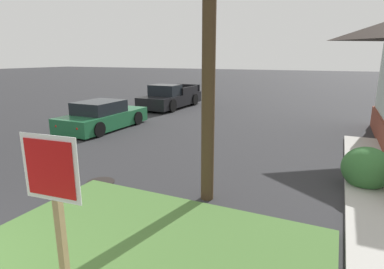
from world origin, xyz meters
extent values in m
cube|color=#A3845B|center=(2.16, 1.01, 1.13)|extent=(0.10, 0.10, 2.10)
cube|color=white|center=(2.16, 0.96, 1.84)|extent=(0.81, 0.08, 0.81)
cube|color=red|center=(2.16, 0.94, 1.84)|extent=(0.69, 0.07, 0.69)
cylinder|color=black|center=(-0.16, 4.32, 0.01)|extent=(0.70, 0.70, 0.02)
cube|color=#1E6038|center=(-4.27, 9.31, 0.41)|extent=(1.83, 4.28, 0.64)
cube|color=black|center=(-4.27, 9.10, 0.97)|extent=(1.57, 1.97, 0.56)
cylinder|color=black|center=(-5.12, 10.64, 0.31)|extent=(0.22, 0.62, 0.62)
cylinder|color=black|center=(-3.40, 10.64, 0.31)|extent=(0.22, 0.62, 0.62)
cylinder|color=black|center=(-5.13, 7.99, 0.31)|extent=(0.22, 0.62, 0.62)
cylinder|color=black|center=(-3.41, 7.99, 0.31)|extent=(0.22, 0.62, 0.62)
sphere|color=white|center=(-4.81, 11.40, 0.47)|extent=(0.14, 0.14, 0.14)
sphere|color=red|center=(-4.82, 7.22, 0.47)|extent=(0.12, 0.12, 0.12)
sphere|color=white|center=(-3.71, 11.40, 0.47)|extent=(0.14, 0.14, 0.14)
sphere|color=red|center=(-3.73, 7.22, 0.47)|extent=(0.12, 0.12, 0.12)
cube|color=black|center=(-4.46, 15.88, 0.50)|extent=(1.97, 5.06, 0.68)
cube|color=black|center=(-4.46, 15.18, 1.14)|extent=(1.70, 1.33, 0.68)
cube|color=black|center=(-3.54, 16.76, 1.06)|extent=(0.12, 2.12, 0.44)
cube|color=black|center=(-5.36, 16.77, 1.06)|extent=(0.12, 2.12, 0.44)
cube|color=black|center=(-4.43, 18.35, 1.06)|extent=(1.73, 0.12, 0.44)
cylinder|color=black|center=(-3.57, 14.36, 0.38)|extent=(0.27, 0.76, 0.76)
cylinder|color=black|center=(-5.37, 14.38, 0.38)|extent=(0.27, 0.76, 0.76)
cylinder|color=black|center=(-3.54, 17.39, 0.38)|extent=(0.27, 0.76, 0.76)
cylinder|color=black|center=(-5.34, 17.40, 0.38)|extent=(0.27, 0.76, 0.76)
ellipsoid|color=#346933|center=(5.89, 6.75, 0.51)|extent=(1.13, 1.13, 1.03)
camera|label=1|loc=(5.12, -1.48, 3.10)|focal=29.50mm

